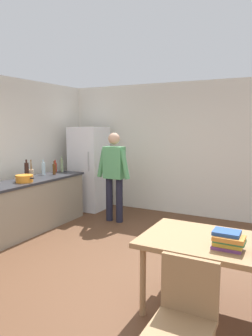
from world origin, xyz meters
The scene contains 15 objects.
ground_plane centered at (0.00, 0.00, 0.00)m, with size 14.00×14.00×0.00m, color brown.
wall_back centered at (0.00, 3.00, 1.35)m, with size 6.40×0.12×2.70m, color silver.
kitchen_counter centered at (-2.00, 0.80, 0.45)m, with size 0.64×2.20×0.90m.
refrigerator centered at (-1.90, 2.40, 0.90)m, with size 0.70×0.67×1.80m.
person centered at (-0.95, 1.85, 0.98)m, with size 0.70×0.22×1.70m.
dining_table centered at (1.40, -0.30, 0.67)m, with size 1.40×0.90×0.75m.
chair centered at (1.40, -1.27, 0.53)m, with size 0.42×0.42×0.91m.
cooking_pot centered at (-1.90, 0.52, 0.96)m, with size 0.40×0.28×0.12m.
utensil_jar centered at (-2.19, 0.95, 0.98)m, with size 0.11×0.11×0.32m.
bottle_vinegar_tall centered at (-2.10, 1.72, 1.04)m, with size 0.06×0.06×0.32m.
bottle_sauce_red centered at (-2.22, 1.66, 1.00)m, with size 0.06×0.06×0.24m.
bottle_water_clear centered at (-2.16, 1.26, 1.03)m, with size 0.07×0.07×0.30m.
bottle_wine_dark centered at (-2.14, 0.81, 1.05)m, with size 0.08×0.08×0.34m.
bottle_beer_brown centered at (-2.01, 1.38, 1.01)m, with size 0.06×0.06×0.26m.
book_stack centered at (1.54, -0.47, 0.83)m, with size 0.28×0.21×0.16m.
Camera 1 is at (1.98, -3.25, 1.84)m, focal length 33.60 mm.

